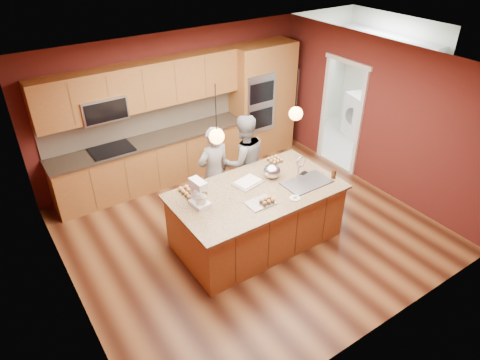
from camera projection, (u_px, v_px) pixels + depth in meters
floor at (249, 230)px, 7.04m from camera, size 5.50×5.50×0.00m
ceiling at (251, 68)px, 5.61m from camera, size 5.50×5.50×0.00m
wall_back at (174, 105)px, 8.08m from camera, size 5.50×0.00×5.50m
wall_front at (385, 252)px, 4.56m from camera, size 5.50×0.00×5.50m
wall_left at (59, 221)px, 5.02m from camera, size 0.00×5.00×5.00m
wall_right at (376, 116)px, 7.62m from camera, size 0.00×5.00×5.00m
cabinet_run at (149, 136)px, 7.77m from camera, size 3.74×0.64×2.30m
oven_column at (262, 100)px, 8.84m from camera, size 1.30×0.62×2.30m
doorway_trim at (341, 117)px, 8.34m from camera, size 0.08×1.11×2.20m
laundry_room at (388, 53)px, 8.91m from camera, size 2.60×2.70×2.70m
pendant_left at (217, 136)px, 5.46m from camera, size 0.20×0.20×0.80m
pendant_right at (296, 113)px, 6.09m from camera, size 0.20×0.20×0.80m
island at (257, 215)px, 6.59m from camera, size 2.54×1.42×1.31m
person_left at (214, 173)px, 7.00m from camera, size 0.62×0.43×1.64m
person_right at (244, 162)px, 7.26m from camera, size 0.91×0.76×1.68m
stand_mixer at (199, 195)px, 5.93m from camera, size 0.24×0.31×0.40m
sheet_cake at (248, 182)px, 6.49m from camera, size 0.47×0.39×0.05m
cooling_rack at (261, 203)px, 6.04m from camera, size 0.39×0.28×0.02m
mixing_bowl at (272, 171)px, 6.60m from camera, size 0.28×0.28×0.23m
plate at (295, 198)px, 6.15m from camera, size 0.16×0.16×0.01m
tumbler at (334, 174)px, 6.60m from camera, size 0.07×0.07×0.14m
phone at (304, 173)px, 6.75m from camera, size 0.16×0.11×0.01m
cupcakes_left at (193, 191)px, 6.26m from camera, size 0.35×0.35×0.08m
cupcakes_rack at (267, 201)px, 6.02m from camera, size 0.23×0.15×0.07m
cupcakes_right at (275, 160)px, 7.06m from camera, size 0.22×0.22×0.07m
washer at (387, 125)px, 9.31m from camera, size 0.74×0.75×1.03m
dryer at (361, 115)px, 9.79m from camera, size 0.75×0.77×0.99m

